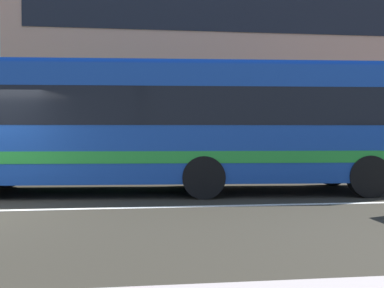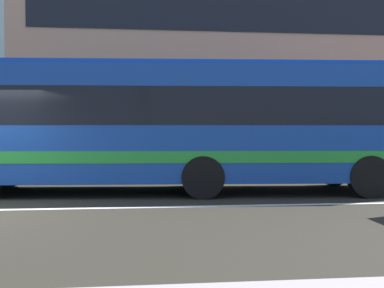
% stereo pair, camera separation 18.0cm
% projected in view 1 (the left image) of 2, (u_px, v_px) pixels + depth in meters
% --- Properties ---
extents(apartment_block_right, '(21.93, 9.17, 12.46)m').
position_uv_depth(apartment_block_right, '(235.00, 47.00, 23.45)').
color(apartment_block_right, tan).
rests_on(apartment_block_right, ground_plane).
extents(transit_bus, '(11.39, 3.18, 3.25)m').
position_uv_depth(transit_bus, '(173.00, 123.00, 10.93)').
color(transit_bus, '#174296').
rests_on(transit_bus, ground_plane).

